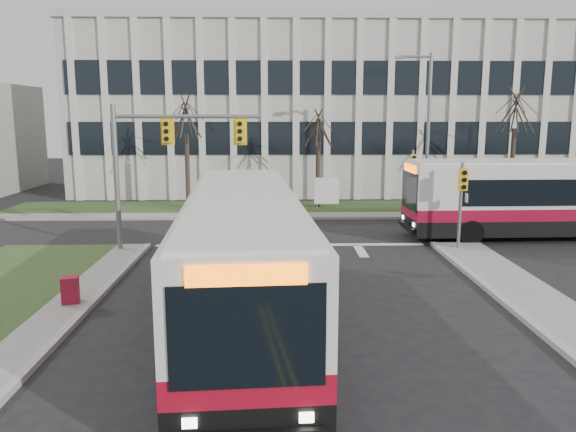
# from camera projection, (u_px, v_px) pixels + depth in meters

# --- Properties ---
(ground) EXTENTS (120.00, 120.00, 0.00)m
(ground) POSITION_uv_depth(u_px,v_px,m) (298.00, 307.00, 17.10)
(ground) COLOR black
(ground) RESTS_ON ground
(sidewalk_cross) EXTENTS (44.00, 1.60, 0.14)m
(sidewalk_cross) POSITION_uv_depth(u_px,v_px,m) (374.00, 216.00, 32.16)
(sidewalk_cross) COLOR #9E9B93
(sidewalk_cross) RESTS_ON ground
(building_lawn) EXTENTS (44.00, 5.00, 0.12)m
(building_lawn) POSITION_uv_depth(u_px,v_px,m) (366.00, 208.00, 34.91)
(building_lawn) COLOR #2E4D21
(building_lawn) RESTS_ON ground
(office_building) EXTENTS (40.00, 16.00, 12.00)m
(office_building) POSITION_uv_depth(u_px,v_px,m) (344.00, 112.00, 45.66)
(office_building) COLOR #B7B3A9
(office_building) RESTS_ON ground
(mast_arm_signal) EXTENTS (6.11, 0.38, 6.20)m
(mast_arm_signal) POSITION_uv_depth(u_px,v_px,m) (156.00, 152.00, 23.25)
(mast_arm_signal) COLOR slate
(mast_arm_signal) RESTS_ON ground
(signal_pole_near) EXTENTS (0.34, 0.39, 3.80)m
(signal_pole_near) POSITION_uv_depth(u_px,v_px,m) (462.00, 193.00, 23.61)
(signal_pole_near) COLOR slate
(signal_pole_near) RESTS_ON ground
(signal_pole_far) EXTENTS (0.34, 0.39, 3.80)m
(signal_pole_far) POSITION_uv_depth(u_px,v_px,m) (413.00, 173.00, 31.97)
(signal_pole_far) COLOR slate
(signal_pole_far) RESTS_ON ground
(streetlight) EXTENTS (2.15, 0.25, 9.20)m
(streetlight) POSITION_uv_depth(u_px,v_px,m) (425.00, 125.00, 32.30)
(streetlight) COLOR slate
(streetlight) RESTS_ON ground
(directory_sign) EXTENTS (1.50, 0.12, 2.00)m
(directory_sign) POSITION_uv_depth(u_px,v_px,m) (327.00, 191.00, 34.16)
(directory_sign) COLOR slate
(directory_sign) RESTS_ON ground
(tree_left) EXTENTS (1.80, 1.80, 7.70)m
(tree_left) POSITION_uv_depth(u_px,v_px,m) (186.00, 119.00, 33.68)
(tree_left) COLOR #42352B
(tree_left) RESTS_ON ground
(tree_mid) EXTENTS (1.80, 1.80, 6.82)m
(tree_mid) POSITION_uv_depth(u_px,v_px,m) (318.00, 129.00, 34.18)
(tree_mid) COLOR #42352B
(tree_mid) RESTS_ON ground
(tree_right) EXTENTS (1.80, 1.80, 8.25)m
(tree_right) POSITION_uv_depth(u_px,v_px,m) (516.00, 112.00, 34.09)
(tree_right) COLOR #42352B
(tree_right) RESTS_ON ground
(bus_main) EXTENTS (3.79, 13.60, 3.58)m
(bus_main) POSITION_uv_depth(u_px,v_px,m) (243.00, 260.00, 15.57)
(bus_main) COLOR silver
(bus_main) RESTS_ON ground
(bus_cross) EXTENTS (13.59, 3.27, 3.60)m
(bus_cross) POSITION_uv_depth(u_px,v_px,m) (551.00, 200.00, 26.42)
(bus_cross) COLOR silver
(bus_cross) RESTS_ON ground
(newspaper_box_red) EXTENTS (0.59, 0.55, 0.95)m
(newspaper_box_red) POSITION_uv_depth(u_px,v_px,m) (70.00, 292.00, 16.99)
(newspaper_box_red) COLOR maroon
(newspaper_box_red) RESTS_ON ground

